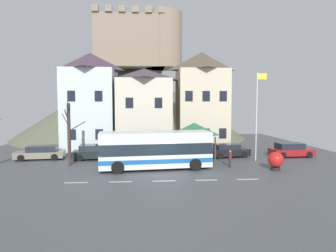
{
  "coord_description": "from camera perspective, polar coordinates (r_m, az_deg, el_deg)",
  "views": [
    {
      "loc": [
        -1.24,
        -21.99,
        5.27
      ],
      "look_at": [
        0.81,
        4.83,
        3.35
      ],
      "focal_mm": 31.19,
      "sensor_mm": 36.0,
      "label": 1
    }
  ],
  "objects": [
    {
      "name": "ground_plane",
      "position": [
        22.65,
        -1.13,
        -9.44
      ],
      "size": [
        40.0,
        60.0,
        0.07
      ],
      "color": "#4B4F53"
    },
    {
      "name": "townhouse_00",
      "position": [
        34.67,
        -14.87,
        4.49
      ],
      "size": [
        5.58,
        6.27,
        11.19
      ],
      "color": "silver",
      "rests_on": "ground_plane"
    },
    {
      "name": "townhouse_01",
      "position": [
        34.47,
        -4.68,
        3.24
      ],
      "size": [
        6.12,
        7.02,
        9.53
      ],
      "color": "beige",
      "rests_on": "ground_plane"
    },
    {
      "name": "townhouse_02",
      "position": [
        34.25,
        6.54,
        4.75
      ],
      "size": [
        5.58,
        5.34,
        11.36
      ],
      "color": "beige",
      "rests_on": "ground_plane"
    },
    {
      "name": "hilltop_castle",
      "position": [
        50.44,
        -7.09,
        5.69
      ],
      "size": [
        37.75,
        37.75,
        20.08
      ],
      "color": "#5D624B",
      "rests_on": "ground_plane"
    },
    {
      "name": "transit_bus",
      "position": [
        24.12,
        -2.48,
        -4.76
      ],
      "size": [
        9.29,
        3.44,
        3.09
      ],
      "rotation": [
        0.0,
        0.0,
        0.1
      ],
      "color": "silver",
      "rests_on": "ground_plane"
    },
    {
      "name": "bus_shelter",
      "position": [
        27.77,
        5.12,
        -0.65
      ],
      "size": [
        3.6,
        3.6,
        3.61
      ],
      "color": "#473D33",
      "rests_on": "ground_plane"
    },
    {
      "name": "parked_car_00",
      "position": [
        31.07,
        -23.59,
        -4.8
      ],
      "size": [
        4.67,
        2.2,
        1.33
      ],
      "rotation": [
        0.0,
        0.0,
        3.23
      ],
      "color": "slate",
      "rests_on": "ground_plane"
    },
    {
      "name": "parked_car_01",
      "position": [
        30.41,
        11.66,
        -4.71
      ],
      "size": [
        4.18,
        2.42,
        1.34
      ],
      "rotation": [
        0.0,
        0.0,
        0.14
      ],
      "color": "black",
      "rests_on": "ground_plane"
    },
    {
      "name": "parked_car_02",
      "position": [
        32.4,
        22.88,
        -4.35
      ],
      "size": [
        4.34,
        2.12,
        1.43
      ],
      "rotation": [
        0.0,
        0.0,
        0.05
      ],
      "color": "maroon",
      "rests_on": "ground_plane"
    },
    {
      "name": "parked_car_03",
      "position": [
        29.39,
        -13.99,
        -4.99
      ],
      "size": [
        4.49,
        2.16,
        1.42
      ],
      "rotation": [
        0.0,
        0.0,
        0.06
      ],
      "color": "black",
      "rests_on": "ground_plane"
    },
    {
      "name": "pedestrian_00",
      "position": [
        25.37,
        12.03,
        -6.2
      ],
      "size": [
        0.3,
        0.35,
        1.47
      ],
      "color": "#2D2D38",
      "rests_on": "ground_plane"
    },
    {
      "name": "pedestrian_01",
      "position": [
        26.49,
        7.78,
        -5.6
      ],
      "size": [
        0.34,
        0.34,
        1.46
      ],
      "color": "#2D2D38",
      "rests_on": "ground_plane"
    },
    {
      "name": "public_bench",
      "position": [
        29.57,
        0.2,
        -5.25
      ],
      "size": [
        1.62,
        0.48,
        0.87
      ],
      "color": "brown",
      "rests_on": "ground_plane"
    },
    {
      "name": "flagpole",
      "position": [
        28.68,
        17.06,
        2.84
      ],
      "size": [
        0.95,
        0.1,
        8.3
      ],
      "color": "silver",
      "rests_on": "ground_plane"
    },
    {
      "name": "harbour_buoy",
      "position": [
        25.33,
        20.3,
        -6.29
      ],
      "size": [
        1.24,
        1.24,
        1.49
      ],
      "color": "black",
      "rests_on": "ground_plane"
    },
    {
      "name": "bare_tree_01",
      "position": [
        26.62,
        -18.75,
        -1.43
      ],
      "size": [
        1.72,
        1.33,
        5.69
      ],
      "color": "#382D28",
      "rests_on": "ground_plane"
    }
  ]
}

